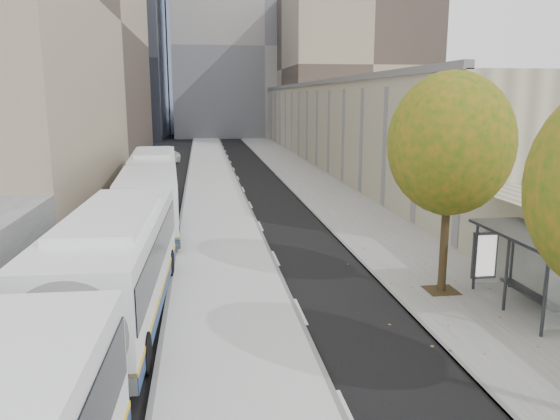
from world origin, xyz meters
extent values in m
cube|color=silver|center=(-3.88, 35.00, 0.07)|extent=(4.25, 150.00, 0.15)
cube|color=gray|center=(4.12, 35.00, 0.04)|extent=(4.75, 150.00, 0.08)
cube|color=gray|center=(15.50, 64.00, 4.00)|extent=(18.00, 92.00, 8.00)
cube|color=gray|center=(6.00, 96.00, 15.00)|extent=(30.00, 18.00, 30.00)
cube|color=#383A3F|center=(5.50, 11.00, 2.56)|extent=(1.90, 4.40, 0.10)
cylinder|color=#383A3F|center=(4.80, 9.00, 1.28)|extent=(0.10, 0.10, 2.40)
cube|color=silver|center=(6.22, 11.00, 1.33)|extent=(0.04, 4.00, 2.10)
cylinder|color=#332414|center=(3.60, 13.00, 1.70)|extent=(0.28, 0.28, 3.24)
sphere|color=#1F5B12|center=(3.60, 13.00, 5.26)|extent=(4.20, 4.20, 4.20)
cube|color=white|center=(-7.55, 7.98, 1.61)|extent=(3.38, 19.39, 3.22)
cube|color=black|center=(-7.55, 7.98, 2.20)|extent=(3.42, 18.62, 1.12)
cube|color=white|center=(-7.58, 28.10, 1.58)|extent=(3.76, 19.05, 3.15)
cube|color=black|center=(-7.58, 28.10, 2.16)|extent=(3.77, 18.30, 1.09)
cube|color=#0D7C5C|center=(-7.58, 18.67, 1.21)|extent=(2.00, 0.17, 1.22)
imported|color=white|center=(-8.01, 53.17, 0.69)|extent=(2.47, 4.32, 1.38)
camera|label=1|loc=(-4.66, -4.31, 6.79)|focal=35.00mm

